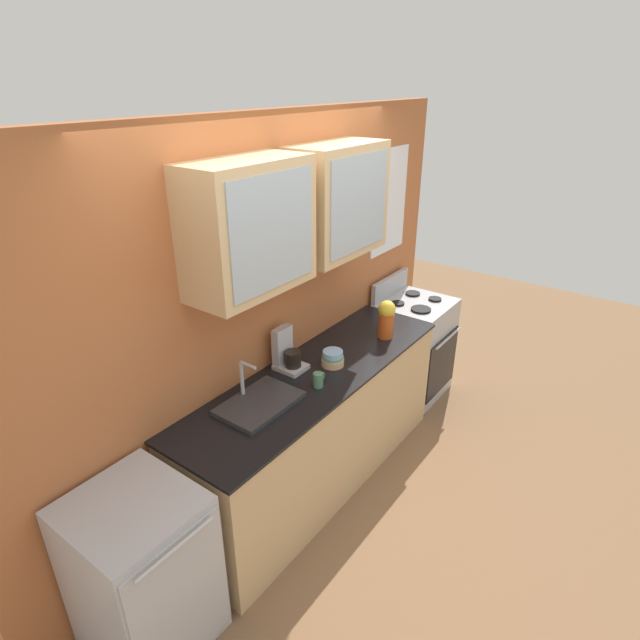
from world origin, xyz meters
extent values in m
plane|color=brown|center=(0.00, 0.00, 0.00)|extent=(10.00, 10.00, 0.00)
cube|color=#B76638|center=(0.00, 0.37, 1.27)|extent=(4.04, 0.10, 2.53)
cube|color=tan|center=(-0.42, 0.15, 1.96)|extent=(0.75, 0.35, 0.72)
cube|color=#9EADB7|center=(-0.42, -0.03, 1.96)|extent=(0.64, 0.01, 0.61)
cube|color=tan|center=(0.42, 0.15, 1.96)|extent=(0.75, 0.35, 0.72)
cube|color=#9EADB7|center=(0.42, -0.03, 1.96)|extent=(0.64, 0.01, 0.61)
cube|color=white|center=(1.44, 0.32, 1.75)|extent=(0.54, 0.01, 0.87)
cube|color=tan|center=(0.00, 0.00, 0.45)|extent=(2.26, 0.62, 0.89)
cube|color=black|center=(0.00, 0.00, 0.90)|extent=(2.28, 0.65, 0.02)
cube|color=#ADAFB5|center=(1.46, 0.00, 0.46)|extent=(0.61, 0.58, 0.91)
cube|color=black|center=(1.46, -0.30, 0.38)|extent=(0.56, 0.01, 0.55)
cylinder|color=#ADAFB5|center=(1.46, -0.33, 0.66)|extent=(0.49, 0.02, 0.02)
cube|color=#ADAFB5|center=(1.46, 0.27, 1.00)|extent=(0.58, 0.04, 0.18)
cylinder|color=black|center=(1.32, -0.11, 0.92)|extent=(0.17, 0.17, 0.02)
cylinder|color=black|center=(1.60, -0.11, 0.92)|extent=(0.11, 0.11, 0.02)
cylinder|color=black|center=(1.32, 0.11, 0.92)|extent=(0.11, 0.11, 0.02)
cylinder|color=black|center=(1.60, 0.11, 0.92)|extent=(0.13, 0.13, 0.02)
cube|color=#2D2D30|center=(-0.52, 0.05, 0.93)|extent=(0.50, 0.33, 0.03)
cylinder|color=#ADAFB5|center=(-0.52, 0.18, 1.05)|extent=(0.02, 0.02, 0.22)
cylinder|color=#ADAFB5|center=(-0.52, 0.12, 1.16)|extent=(0.02, 0.12, 0.02)
cylinder|color=#E0AD7F|center=(0.14, -0.03, 0.94)|extent=(0.16, 0.16, 0.05)
cylinder|color=#669972|center=(0.14, -0.03, 0.97)|extent=(0.15, 0.15, 0.04)
cylinder|color=#8CB7E0|center=(0.14, -0.03, 1.00)|extent=(0.14, 0.14, 0.04)
cylinder|color=#BF4C19|center=(0.71, -0.11, 1.00)|extent=(0.12, 0.12, 0.19)
sphere|color=yellow|center=(0.71, -0.11, 1.14)|extent=(0.13, 0.13, 0.13)
cylinder|color=#4C7F59|center=(-0.14, -0.11, 0.96)|extent=(0.07, 0.07, 0.10)
torus|color=#4C7F59|center=(-0.10, -0.11, 0.96)|extent=(0.06, 0.01, 0.06)
cube|color=#ADAFB5|center=(-1.47, 0.00, 0.46)|extent=(0.56, 0.59, 0.91)
cube|color=#ADAFB5|center=(-1.47, -0.30, 0.46)|extent=(0.54, 0.01, 0.82)
cylinder|color=#ADAFB5|center=(-1.47, -0.33, 0.85)|extent=(0.42, 0.02, 0.02)
cube|color=#B7B7BC|center=(-0.08, 0.17, 0.93)|extent=(0.17, 0.20, 0.03)
cylinder|color=black|center=(-0.08, 0.15, 1.00)|extent=(0.11, 0.11, 0.11)
cube|color=#B7B7BC|center=(-0.08, 0.24, 1.07)|extent=(0.15, 0.06, 0.26)
camera|label=1|loc=(-2.38, -1.77, 2.70)|focal=28.95mm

